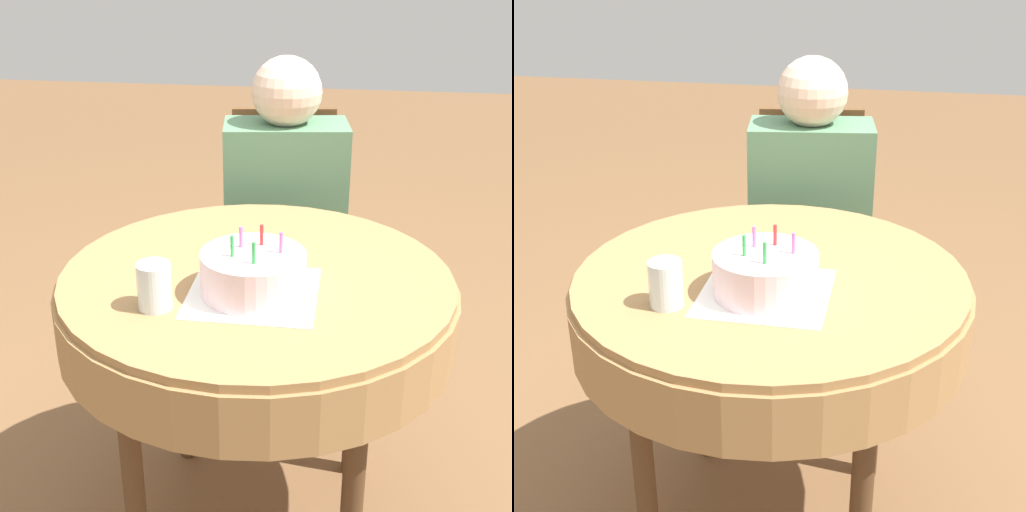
# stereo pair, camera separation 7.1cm
# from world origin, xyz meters

# --- Properties ---
(dining_table) EXTENTS (0.93, 0.93, 0.76)m
(dining_table) POSITION_xyz_m (0.00, 0.00, 0.67)
(dining_table) COLOR #9E7547
(dining_table) RESTS_ON ground_plane
(chair) EXTENTS (0.44, 0.44, 0.95)m
(chair) POSITION_xyz_m (-0.02, 0.78, 0.50)
(chair) COLOR brown
(chair) RESTS_ON ground_plane
(person) EXTENTS (0.41, 0.35, 1.15)m
(person) POSITION_xyz_m (-0.00, 0.68, 0.70)
(person) COLOR beige
(person) RESTS_ON ground_plane
(napkin) EXTENTS (0.28, 0.28, 0.00)m
(napkin) POSITION_xyz_m (0.01, -0.10, 0.77)
(napkin) COLOR white
(napkin) RESTS_ON dining_table
(birthday_cake) EXTENTS (0.23, 0.23, 0.14)m
(birthday_cake) POSITION_xyz_m (0.01, -0.10, 0.81)
(birthday_cake) COLOR silver
(birthday_cake) RESTS_ON dining_table
(drinking_glass) EXTENTS (0.07, 0.07, 0.10)m
(drinking_glass) POSITION_xyz_m (-0.19, -0.20, 0.82)
(drinking_glass) COLOR silver
(drinking_glass) RESTS_ON dining_table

